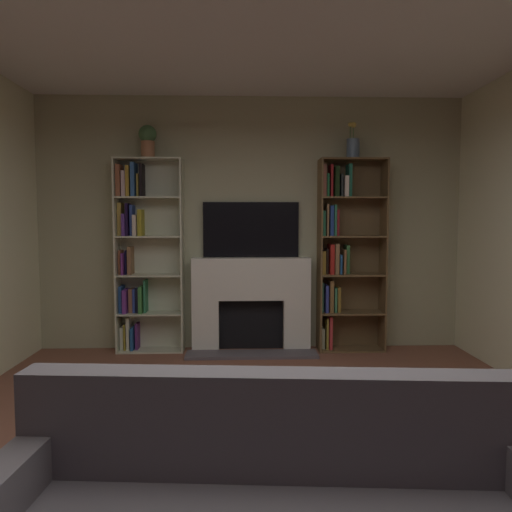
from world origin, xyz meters
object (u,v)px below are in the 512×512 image
tv (251,230)px  fireplace (251,301)px  bookshelf_left (142,253)px  vase_with_flowers (353,147)px  bookshelf_right (343,252)px  potted_plant (148,139)px

tv → fireplace: bearing=-90.0°
fireplace → bookshelf_left: 1.31m
fireplace → tv: bearing=90.0°
tv → vase_with_flowers: size_ratio=2.71×
bookshelf_left → fireplace: bearing=-1.0°
tv → bookshelf_left: size_ratio=0.50×
fireplace → vase_with_flowers: bearing=-1.8°
bookshelf_right → tv: bearing=175.5°
bookshelf_right → potted_plant: 2.45m
tv → bookshelf_right: (1.02, -0.08, -0.25)m
fireplace → bookshelf_left: size_ratio=0.67×
bookshelf_left → bookshelf_right: 2.22m
fireplace → vase_with_flowers: (1.11, -0.04, 1.70)m
bookshelf_right → vase_with_flowers: size_ratio=5.38×
fireplace → vase_with_flowers: size_ratio=3.58×
potted_plant → vase_with_flowers: (2.22, -0.00, -0.07)m
tv → bookshelf_right: 1.05m
tv → bookshelf_right: bookshelf_right is taller
tv → vase_with_flowers: 1.43m
fireplace → tv: tv is taller
fireplace → bookshelf_left: bearing=179.0°
bookshelf_left → tv: bearing=3.1°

